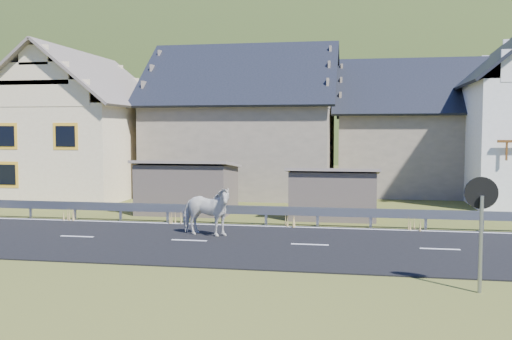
# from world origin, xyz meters

# --- Properties ---
(ground) EXTENTS (160.00, 160.00, 0.00)m
(ground) POSITION_xyz_m (0.00, 0.00, 0.00)
(ground) COLOR #373F15
(ground) RESTS_ON ground
(road) EXTENTS (60.00, 7.00, 0.04)m
(road) POSITION_xyz_m (0.00, 0.00, 0.02)
(road) COLOR black
(road) RESTS_ON ground
(lane_markings) EXTENTS (60.00, 6.60, 0.01)m
(lane_markings) POSITION_xyz_m (0.00, 0.00, 0.04)
(lane_markings) COLOR silver
(lane_markings) RESTS_ON road
(guardrail) EXTENTS (28.10, 0.09, 0.75)m
(guardrail) POSITION_xyz_m (-0.00, 3.68, 0.56)
(guardrail) COLOR #93969B
(guardrail) RESTS_ON ground
(shed_left) EXTENTS (4.30, 3.30, 2.40)m
(shed_left) POSITION_xyz_m (-2.00, 6.50, 1.10)
(shed_left) COLOR #61544A
(shed_left) RESTS_ON ground
(shed_right) EXTENTS (3.80, 2.90, 2.20)m
(shed_right) POSITION_xyz_m (4.50, 6.00, 1.00)
(shed_right) COLOR #61544A
(shed_right) RESTS_ON ground
(house_cream) EXTENTS (7.80, 9.80, 8.30)m
(house_cream) POSITION_xyz_m (-10.00, 12.00, 4.36)
(house_cream) COLOR #FEEABA
(house_cream) RESTS_ON ground
(house_stone_a) EXTENTS (10.80, 9.80, 8.90)m
(house_stone_a) POSITION_xyz_m (-1.00, 15.00, 4.63)
(house_stone_a) COLOR gray
(house_stone_a) RESTS_ON ground
(house_stone_b) EXTENTS (9.80, 8.80, 8.10)m
(house_stone_b) POSITION_xyz_m (9.00, 17.00, 4.24)
(house_stone_b) COLOR gray
(house_stone_b) RESTS_ON ground
(mountain) EXTENTS (440.00, 280.00, 260.00)m
(mountain) POSITION_xyz_m (5.00, 180.00, -20.00)
(mountain) COLOR #2E3C17
(mountain) RESTS_ON ground
(conifer_patch) EXTENTS (76.00, 50.00, 28.00)m
(conifer_patch) POSITION_xyz_m (-55.00, 110.00, 6.00)
(conifer_patch) COLOR black
(conifer_patch) RESTS_ON ground
(horse) EXTENTS (1.37, 2.21, 1.73)m
(horse) POSITION_xyz_m (0.31, 0.93, 0.90)
(horse) COLOR silver
(horse) RESTS_ON road
(traffic_mirror) EXTENTS (0.73, 0.21, 2.64)m
(traffic_mirror) POSITION_xyz_m (8.22, -4.54, 1.94)
(traffic_mirror) COLOR #93969B
(traffic_mirror) RESTS_ON ground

